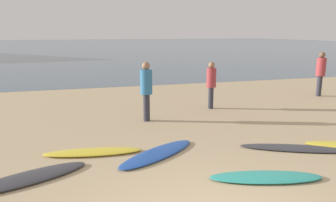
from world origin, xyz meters
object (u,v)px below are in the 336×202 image
(surfboard_0, at_px, (28,178))
(surfboard_1, at_px, (93,152))
(surfboard_4, at_px, (298,148))
(surfboard_3, at_px, (266,177))
(person_0, at_px, (321,70))
(person_2, at_px, (146,87))
(surfboard_2, at_px, (158,153))
(person_1, at_px, (211,81))

(surfboard_0, bearing_deg, surfboard_1, 16.06)
(surfboard_4, bearing_deg, surfboard_3, -120.40)
(surfboard_1, height_order, person_0, person_0)
(person_0, bearing_deg, surfboard_4, -2.97)
(person_0, relative_size, person_2, 1.03)
(surfboard_3, xyz_separation_m, surfboard_4, (1.49, 1.07, -0.01))
(surfboard_0, bearing_deg, surfboard_2, -11.57)
(surfboard_0, height_order, surfboard_1, surfboard_1)
(surfboard_2, relative_size, person_2, 1.24)
(person_1, bearing_deg, surfboard_4, 115.11)
(surfboard_1, distance_m, surfboard_3, 3.50)
(surfboard_1, bearing_deg, surfboard_4, -5.16)
(surfboard_2, bearing_deg, surfboard_4, -43.89)
(surfboard_1, relative_size, surfboard_4, 0.83)
(surfboard_0, height_order, surfboard_2, surfboard_0)
(surfboard_3, relative_size, person_0, 1.13)
(surfboard_4, bearing_deg, surfboard_0, -156.64)
(surfboard_1, relative_size, person_2, 1.20)
(surfboard_0, height_order, surfboard_3, same)
(surfboard_0, bearing_deg, person_2, 25.37)
(surfboard_0, bearing_deg, surfboard_3, -38.49)
(surfboard_2, distance_m, surfboard_4, 3.08)
(surfboard_1, relative_size, surfboard_2, 0.97)
(surfboard_1, xyz_separation_m, person_2, (1.65, 2.20, 0.96))
(surfboard_1, xyz_separation_m, surfboard_4, (4.32, -0.99, -0.01))
(surfboard_1, bearing_deg, surfboard_0, -133.42)
(surfboard_4, relative_size, person_2, 1.46)
(person_0, distance_m, person_2, 7.59)
(surfboard_0, relative_size, surfboard_1, 1.03)
(surfboard_3, distance_m, surfboard_4, 1.83)
(surfboard_1, height_order, surfboard_4, surfboard_1)
(surfboard_0, xyz_separation_m, surfboard_1, (1.16, 0.93, 0.00))
(person_1, bearing_deg, surfboard_3, 98.00)
(surfboard_4, xyz_separation_m, person_0, (4.73, 4.85, 1.01))
(surfboard_0, xyz_separation_m, surfboard_4, (5.48, -0.06, -0.01))
(surfboard_0, xyz_separation_m, surfboard_3, (3.99, -1.12, -0.00))
(surfboard_3, bearing_deg, person_2, 120.56)
(person_0, relative_size, person_1, 1.13)
(surfboard_2, bearing_deg, person_0, -4.70)
(surfboard_3, relative_size, surfboard_4, 0.80)
(surfboard_0, distance_m, surfboard_2, 2.50)
(surfboard_1, distance_m, person_0, 9.89)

